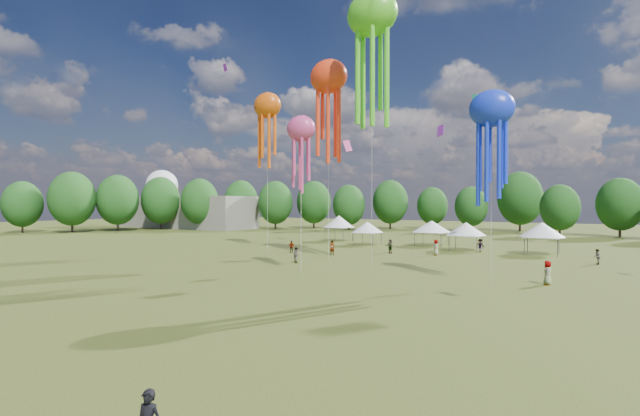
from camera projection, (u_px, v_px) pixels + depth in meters
The scene contains 8 objects.
ground at pixel (16, 383), 15.34m from camera, with size 300.00×300.00×0.00m, color #384416.
spectator_near at pixel (296, 255), 46.31m from camera, with size 0.80×0.62×1.64m, color gray.
spectators_far at pixel (440, 250), 50.44m from camera, with size 33.79×21.99×1.91m.
festival_tents at pixel (425, 226), 62.88m from camera, with size 35.43×9.54×4.28m.
show_kites at pixel (341, 87), 46.88m from camera, with size 34.60×17.28×27.47m.
treeline at pixel (433, 202), 70.86m from camera, with size 201.57×95.24×13.43m.
hangar at pixel (184, 212), 114.08m from camera, with size 40.00×12.00×8.00m, color gray.
radome at pixel (162, 191), 127.40m from camera, with size 9.00×9.00×16.00m.
Camera 1 is at (16.99, -7.62, 6.27)m, focal length 24.64 mm.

